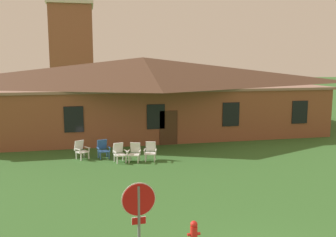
# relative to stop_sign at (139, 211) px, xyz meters

# --- Properties ---
(brick_building) EXTENTS (24.94, 10.40, 5.34)m
(brick_building) POSITION_rel_stop_sign_xyz_m (2.92, 18.70, 1.10)
(brick_building) COLOR brown
(brick_building) RESTS_ON ground
(dome_tower) EXTENTS (5.18, 5.18, 17.49)m
(dome_tower) POSITION_rel_stop_sign_xyz_m (-2.65, 38.16, 6.31)
(dome_tower) COLOR #93563D
(dome_tower) RESTS_ON ground
(stop_sign) EXTENTS (0.81, 0.09, 2.31)m
(stop_sign) POSITION_rel_stop_sign_xyz_m (0.00, 0.00, 0.00)
(stop_sign) COLOR slate
(stop_sign) RESTS_ON ground
(lawn_chair_by_porch) EXTENTS (0.85, 0.87, 0.96)m
(lawn_chair_by_porch) POSITION_rel_stop_sign_xyz_m (-1.49, 11.42, -1.12)
(lawn_chair_by_porch) COLOR white
(lawn_chair_by_porch) RESTS_ON ground
(lawn_chair_near_door) EXTENTS (0.72, 0.76, 0.96)m
(lawn_chair_near_door) POSITION_rel_stop_sign_xyz_m (-0.36, 11.35, -1.12)
(lawn_chair_near_door) COLOR #2D5693
(lawn_chair_near_door) RESTS_ON ground
(lawn_chair_left_end) EXTENTS (0.73, 0.78, 0.96)m
(lawn_chair_left_end) POSITION_rel_stop_sign_xyz_m (0.42, 10.39, -1.12)
(lawn_chair_left_end) COLOR white
(lawn_chair_left_end) RESTS_ON ground
(lawn_chair_middle) EXTENTS (0.75, 0.81, 0.96)m
(lawn_chair_middle) POSITION_rel_stop_sign_xyz_m (1.19, 10.27, -1.12)
(lawn_chair_middle) COLOR silver
(lawn_chair_middle) RESTS_ON ground
(lawn_chair_right_end) EXTENTS (0.74, 0.79, 0.96)m
(lawn_chair_right_end) POSITION_rel_stop_sign_xyz_m (2.02, 10.33, -1.12)
(lawn_chair_right_end) COLOR white
(lawn_chair_right_end) RESTS_ON ground
(fire_hydrant) EXTENTS (0.36, 0.28, 0.79)m
(fire_hydrant) POSITION_rel_stop_sign_xyz_m (1.63, 1.01, -1.25)
(fire_hydrant) COLOR red
(fire_hydrant) RESTS_ON ground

